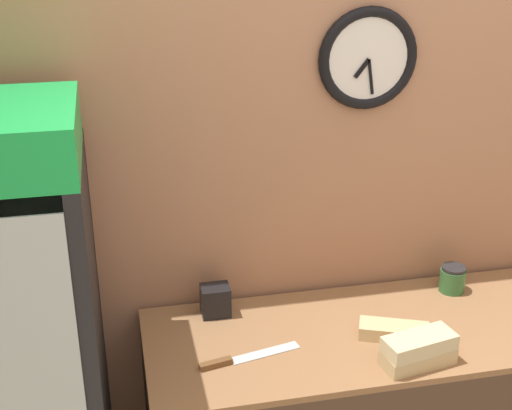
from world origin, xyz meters
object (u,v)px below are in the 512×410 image
at_px(beverage_cooler, 7,340).
at_px(condiment_jar, 452,279).
at_px(sandwich_stack_bottom, 418,357).
at_px(chefs_knife, 236,359).
at_px(sandwich_stack_middle, 419,343).
at_px(sandwich_flat_left, 394,331).
at_px(napkin_dispenser, 215,300).

bearing_deg(beverage_cooler, condiment_jar, 4.87).
bearing_deg(sandwich_stack_bottom, chefs_knife, 166.42).
height_order(sandwich_stack_middle, chefs_knife, sandwich_stack_middle).
height_order(beverage_cooler, sandwich_flat_left, beverage_cooler).
relative_size(beverage_cooler, sandwich_stack_middle, 6.70).
distance_m(beverage_cooler, chefs_knife, 0.79).
xyz_separation_m(beverage_cooler, sandwich_flat_left, (1.36, -0.12, -0.07)).
bearing_deg(sandwich_flat_left, sandwich_stack_bottom, -83.78).
bearing_deg(sandwich_flat_left, chefs_knife, -177.76).
relative_size(sandwich_stack_middle, sandwich_flat_left, 1.00).
bearing_deg(napkin_dispenser, beverage_cooler, -167.09).
xyz_separation_m(beverage_cooler, condiment_jar, (1.72, 0.15, -0.04)).
distance_m(sandwich_stack_middle, napkin_dispenser, 0.78).
bearing_deg(sandwich_stack_bottom, sandwich_flat_left, 96.22).
height_order(sandwich_stack_bottom, chefs_knife, sandwich_stack_bottom).
bearing_deg(condiment_jar, chefs_knife, -162.91).
xyz_separation_m(sandwich_stack_bottom, sandwich_flat_left, (-0.02, 0.17, -0.00)).
xyz_separation_m(sandwich_stack_middle, condiment_jar, (0.34, 0.44, -0.03)).
distance_m(beverage_cooler, napkin_dispenser, 0.77).
relative_size(sandwich_stack_middle, condiment_jar, 2.46).
relative_size(sandwich_stack_bottom, condiment_jar, 2.45).
bearing_deg(chefs_knife, sandwich_stack_middle, -13.58).
distance_m(beverage_cooler, condiment_jar, 1.73).
relative_size(beverage_cooler, chefs_knife, 4.84).
bearing_deg(chefs_knife, condiment_jar, 17.09).
distance_m(chefs_knife, napkin_dispenser, 0.32).
bearing_deg(condiment_jar, beverage_cooler, -175.13).
bearing_deg(beverage_cooler, napkin_dispenser, 12.91).
height_order(beverage_cooler, napkin_dispenser, beverage_cooler).
distance_m(sandwich_stack_bottom, condiment_jar, 0.56).
distance_m(condiment_jar, napkin_dispenser, 0.97).
height_order(sandwich_stack_bottom, sandwich_stack_middle, sandwich_stack_middle).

